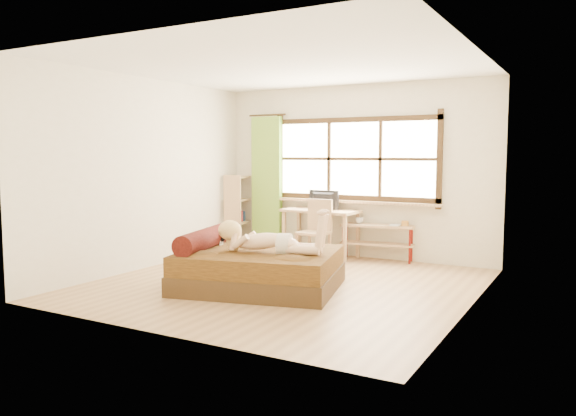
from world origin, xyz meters
The scene contains 18 objects.
floor centered at (0.00, 0.00, 0.00)m, with size 4.50×4.50×0.00m, color #9E754C.
ceiling centered at (0.00, 0.00, 2.70)m, with size 4.50×4.50×0.00m, color white.
wall_back centered at (0.00, 2.25, 1.35)m, with size 4.50×4.50×0.00m, color silver.
wall_front centered at (0.00, -2.25, 1.35)m, with size 4.50×4.50×0.00m, color silver.
wall_left centered at (-2.25, 0.00, 1.35)m, with size 4.50×4.50×0.00m, color silver.
wall_right centered at (2.25, 0.00, 1.35)m, with size 4.50×4.50×0.00m, color silver.
window centered at (0.00, 2.22, 1.51)m, with size 2.80×0.16×1.46m.
curtain centered at (-1.55, 2.13, 1.15)m, with size 0.55×0.10×2.20m, color #4E8925.
bed centered at (-0.21, -0.34, 0.25)m, with size 2.15×1.88×0.70m.
woman centered at (-0.01, -0.38, 0.74)m, with size 1.30×0.37×0.56m, color beige, non-canonical shape.
kitten centered at (-0.88, -0.23, 0.57)m, with size 0.28×0.11×0.22m, color black, non-canonical shape.
desk centered at (-0.45, 1.95, 0.65)m, with size 1.24×0.64×0.75m.
monitor centered at (-0.45, 2.00, 0.90)m, with size 0.52×0.07×0.30m, color black.
chair centered at (-0.34, 1.59, 0.52)m, with size 0.45×0.45×0.94m.
pipe_shelf centered at (0.47, 2.07, 0.41)m, with size 1.14×0.44×0.63m.
cup centered at (0.16, 2.07, 0.60)m, with size 0.12×0.12×0.09m, color gray.
book centered at (0.66, 2.07, 0.56)m, with size 0.15×0.21×0.02m, color gray.
bookshelf centered at (-2.08, 2.06, 0.64)m, with size 0.40×0.59×1.26m.
Camera 1 is at (3.40, -6.01, 1.63)m, focal length 35.00 mm.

